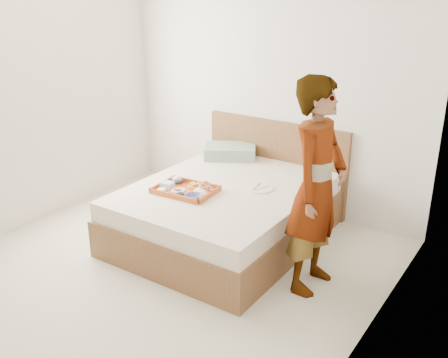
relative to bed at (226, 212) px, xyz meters
name	(u,v)px	position (x,y,z in m)	size (l,w,h in m)	color
ground	(147,279)	(-0.12, -1.00, -0.27)	(3.50, 4.00, 0.01)	beige
wall_back	(270,86)	(-0.12, 1.00, 1.04)	(3.50, 0.01, 2.60)	silver
wall_right	(366,176)	(1.63, -1.00, 1.04)	(0.01, 4.00, 2.60)	silver
bed	(226,212)	(0.00, 0.00, 0.00)	(1.65, 2.00, 0.53)	brown
headboard	(275,164)	(0.00, 0.97, 0.21)	(1.65, 0.06, 0.95)	brown
pillow	(230,151)	(-0.44, 0.75, 0.33)	(0.54, 0.37, 0.13)	gray
tray	(185,189)	(-0.23, -0.31, 0.29)	(0.54, 0.39, 0.05)	#C15119
prawn_plate	(204,191)	(-0.08, -0.24, 0.29)	(0.19, 0.19, 0.01)	white
navy_bowl_big	(194,197)	(-0.05, -0.42, 0.30)	(0.15, 0.15, 0.04)	#191A4E
sauce_dish	(180,195)	(-0.18, -0.45, 0.29)	(0.08, 0.08, 0.03)	black
meat_plate	(178,190)	(-0.28, -0.36, 0.28)	(0.13, 0.13, 0.01)	white
bread_plate	(194,186)	(-0.22, -0.19, 0.28)	(0.13, 0.13, 0.01)	orange
salad_bowl	(177,181)	(-0.42, -0.20, 0.30)	(0.12, 0.12, 0.04)	#191A4E
plastic_tub	(167,185)	(-0.42, -0.34, 0.30)	(0.11, 0.09, 0.05)	silver
cheese_round	(161,190)	(-0.39, -0.46, 0.29)	(0.08, 0.08, 0.03)	white
dinner_plate	(259,188)	(0.29, 0.13, 0.27)	(0.26, 0.26, 0.01)	white
person	(317,187)	(1.04, -0.29, 0.59)	(0.63, 0.41, 1.72)	silver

